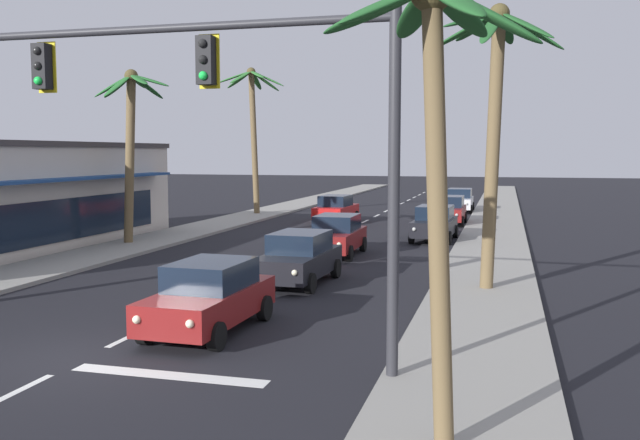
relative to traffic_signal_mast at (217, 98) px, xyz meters
The scene contains 16 objects.
ground_plane 6.08m from the traffic_signal_mast, behind, with size 220.00×220.00×0.00m, color black.
sidewalk_right 21.12m from the traffic_signal_mast, 76.35° to the left, with size 3.20×110.00×0.14m, color gray.
sidewalk_left 23.21m from the traffic_signal_mast, 118.45° to the left, with size 3.20×110.00×0.14m, color gray.
lane_markings 21.17m from the traffic_signal_mast, 97.14° to the left, with size 4.28×88.98×0.01m.
traffic_signal_mast is the anchor object (origin of this frame).
sedan_lead_at_stop_bar 5.29m from the traffic_signal_mast, 118.43° to the left, with size 2.04×4.49×1.68m.
sedan_third_in_queue 9.95m from the traffic_signal_mast, 96.78° to the left, with size 2.07×4.50×1.68m.
sedan_fifth_in_queue 15.85m from the traffic_signal_mast, 95.05° to the left, with size 1.98×4.46×1.68m.
sedan_oncoming_far 28.65m from the traffic_signal_mast, 99.13° to the left, with size 2.10×4.51×1.68m.
sedan_parked_nearest_kerb 37.95m from the traffic_signal_mast, 86.62° to the left, with size 1.95×4.45×1.68m.
sedan_parked_mid_kerb 29.36m from the traffic_signal_mast, 85.72° to the left, with size 1.97×4.46×1.68m.
sedan_parked_far_kerb 21.68m from the traffic_signal_mast, 84.32° to the left, with size 2.08×4.50×1.68m.
palm_left_second 19.22m from the traffic_signal_mast, 125.16° to the left, with size 3.55×3.51×7.98m.
palm_left_third 33.55m from the traffic_signal_mast, 109.44° to the left, with size 4.52×4.62×9.91m.
palm_right_nearest 5.30m from the traffic_signal_mast, 33.49° to the right, with size 3.07×3.00×6.72m.
palm_right_second 10.37m from the traffic_signal_mast, 60.93° to the left, with size 3.91×3.99×8.63m.
Camera 1 is at (8.36, -12.29, 4.27)m, focal length 38.75 mm.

